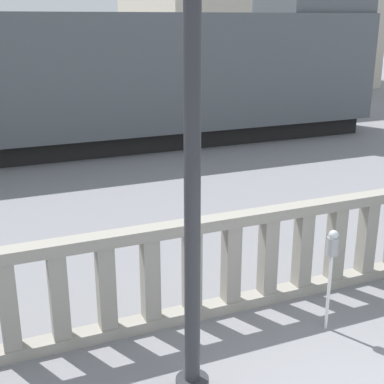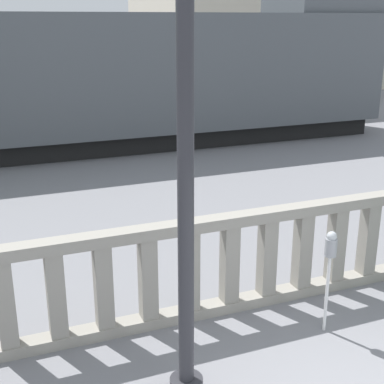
# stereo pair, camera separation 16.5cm
# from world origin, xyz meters

# --- Properties ---
(balustrade) EXTENTS (13.20, 0.24, 1.33)m
(balustrade) POSITION_xyz_m (-0.00, 3.07, 0.66)
(balustrade) COLOR gray
(balustrade) RESTS_ON ground
(lamppost) EXTENTS (0.36, 0.36, 6.05)m
(lamppost) POSITION_xyz_m (-1.40, 1.70, 3.29)
(lamppost) COLOR #2D2D33
(lamppost) RESTS_ON ground
(parking_meter) EXTENTS (0.14, 0.14, 1.31)m
(parking_meter) POSITION_xyz_m (0.61, 2.20, 1.01)
(parking_meter) COLOR silver
(parking_meter) RESTS_ON ground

